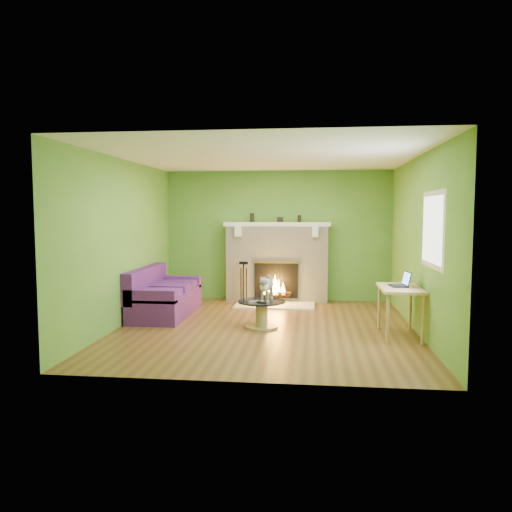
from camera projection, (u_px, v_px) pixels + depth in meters
The scene contains 22 objects.
floor at pixel (266, 328), 7.69m from camera, with size 5.00×5.00×0.00m, color #583519.
ceiling at pixel (266, 157), 7.46m from camera, with size 5.00×5.00×0.00m, color white.
wall_back at pixel (278, 236), 10.05m from camera, with size 5.00×5.00×0.00m, color #4C822A.
wall_front at pixel (243, 259), 5.10m from camera, with size 5.00×5.00×0.00m, color #4C822A.
wall_left at pixel (123, 242), 7.83m from camera, with size 5.00×5.00×0.00m, color #4C822A.
wall_right at pixel (418, 245), 7.32m from camera, with size 5.00×5.00×0.00m, color #4C822A.
window_frame at pixel (433, 230), 6.41m from camera, with size 1.20×1.20×0.00m, color silver.
window_pane at pixel (432, 230), 6.41m from camera, with size 1.06×1.06×0.00m, color white.
fireplace at pixel (277, 263), 9.91m from camera, with size 2.10×0.46×1.58m.
hearth at pixel (275, 305), 9.47m from camera, with size 1.50×0.75×0.03m, color beige.
mantel at pixel (277, 224), 9.82m from camera, with size 2.10×0.28×0.08m, color white.
sofa at pixel (163, 297), 8.60m from camera, with size 0.86×1.83×0.82m.
coffee_table at pixel (261, 312), 7.69m from camera, with size 0.73×0.73×0.41m.
desk at pixel (400, 293), 7.08m from camera, with size 0.56×0.97×0.71m.
cat at pixel (267, 287), 7.70m from camera, with size 0.23×0.64×0.40m, color slate, non-canonical shape.
remote_silver at pixel (254, 301), 7.57m from camera, with size 0.17×0.04×0.02m, color #939396.
remote_black at pixel (262, 302), 7.49m from camera, with size 0.16×0.04×0.02m, color black.
laptop at pixel (398, 279), 7.12m from camera, with size 0.26×0.29×0.22m, color black, non-canonical shape.
fire_tools at pixel (244, 282), 9.65m from camera, with size 0.21×0.21×0.80m, color black, non-canonical shape.
mantel_vase_left at pixel (252, 218), 9.90m from camera, with size 0.08×0.08×0.18m, color black.
mantel_vase_right at pixel (299, 219), 9.79m from camera, with size 0.07×0.07×0.14m, color black.
mantel_box at pixel (280, 220), 9.84m from camera, with size 0.12×0.08×0.10m, color black.
Camera 1 is at (0.71, -7.53, 1.77)m, focal length 35.00 mm.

